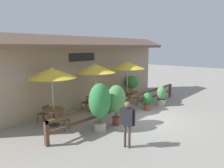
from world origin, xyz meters
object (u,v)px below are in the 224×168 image
(chair_far_wallside, at_px, (118,94))
(potted_plant_broad_leaf, at_px, (132,83))
(dining_table_middle, at_px, (96,101))
(chair_far_streetside, at_px, (137,97))
(dining_table_near, at_px, (54,112))
(chair_middle_streetside, at_px, (104,106))
(chair_near_wallside, at_px, (44,113))
(dining_table_far, at_px, (127,93))
(chair_near_streetside, at_px, (62,119))
(patio_umbrella_middle, at_px, (95,68))
(pedestrian, at_px, (127,118))
(patio_umbrella_far, at_px, (127,65))
(potted_plant_entrance_palm, at_px, (147,100))
(potted_plant_small_flowering, at_px, (116,100))
(chair_middle_wallside, at_px, (87,102))
(potted_plant_corner_fern, at_px, (100,103))
(potted_plant_tall_tropical, at_px, (161,96))
(patio_umbrella_near, at_px, (52,73))

(chair_far_wallside, distance_m, potted_plant_broad_leaf, 2.12)
(dining_table_middle, xyz_separation_m, chair_far_streetside, (2.86, -0.82, -0.15))
(dining_table_near, bearing_deg, chair_middle_streetside, -15.42)
(chair_near_wallside, distance_m, chair_middle_streetside, 3.08)
(dining_table_middle, bearing_deg, dining_table_far, -1.68)
(dining_table_middle, relative_size, chair_far_streetside, 1.14)
(potted_plant_broad_leaf, bearing_deg, dining_table_far, -152.80)
(chair_near_streetside, distance_m, patio_umbrella_middle, 3.48)
(chair_far_wallside, height_order, pedestrian, pedestrian)
(chair_middle_streetside, height_order, patio_umbrella_far, patio_umbrella_far)
(patio_umbrella_far, distance_m, dining_table_far, 1.83)
(chair_near_wallside, bearing_deg, patio_umbrella_far, 161.62)
(dining_table_near, xyz_separation_m, potted_plant_entrance_palm, (4.91, -2.04, -0.05))
(potted_plant_broad_leaf, xyz_separation_m, pedestrian, (-7.23, -4.83, 0.14))
(chair_near_wallside, height_order, dining_table_middle, chair_near_wallside)
(chair_far_wallside, bearing_deg, dining_table_middle, 7.99)
(dining_table_near, relative_size, potted_plant_small_flowering, 0.51)
(chair_middle_wallside, relative_size, dining_table_far, 0.87)
(chair_near_streetside, xyz_separation_m, chair_middle_streetside, (2.72, -0.04, 0.00))
(potted_plant_entrance_palm, bearing_deg, chair_middle_streetside, 149.78)
(chair_far_streetside, relative_size, potted_plant_small_flowering, 0.45)
(chair_near_wallside, xyz_separation_m, pedestrian, (0.40, -4.63, 0.63))
(chair_middle_streetside, relative_size, potted_plant_entrance_palm, 0.83)
(dining_table_near, relative_size, chair_near_wallside, 1.14)
(potted_plant_corner_fern, relative_size, potted_plant_small_flowering, 1.11)
(patio_umbrella_far, xyz_separation_m, dining_table_far, (0.00, -0.00, -1.83))
(patio_umbrella_far, bearing_deg, potted_plant_entrance_palm, -109.17)
(dining_table_far, bearing_deg, chair_middle_streetside, -168.24)
(chair_near_wallside, distance_m, pedestrian, 4.69)
(chair_middle_streetside, xyz_separation_m, potted_plant_tall_tropical, (3.62, -1.47, 0.15))
(patio_umbrella_near, relative_size, potted_plant_corner_fern, 1.30)
(potted_plant_small_flowering, bearing_deg, patio_umbrella_middle, 68.13)
(chair_middle_streetside, bearing_deg, potted_plant_broad_leaf, 15.60)
(dining_table_near, distance_m, chair_far_streetside, 5.66)
(chair_middle_wallside, bearing_deg, potted_plant_tall_tropical, 133.33)
(dining_table_middle, height_order, pedestrian, pedestrian)
(dining_table_far, distance_m, potted_plant_entrance_palm, 2.03)
(potted_plant_tall_tropical, bearing_deg, dining_table_near, 160.65)
(dining_table_far, height_order, chair_far_streetside, chair_far_streetside)
(chair_far_wallside, xyz_separation_m, potted_plant_small_flowering, (-3.63, -2.79, 0.71))
(patio_umbrella_far, relative_size, chair_far_wallside, 3.20)
(chair_near_streetside, bearing_deg, chair_middle_wallside, 11.50)
(patio_umbrella_near, height_order, chair_near_streetside, patio_umbrella_near)
(potted_plant_small_flowering, bearing_deg, chair_middle_wallside, 73.38)
(chair_far_wallside, bearing_deg, chair_middle_wallside, -6.00)
(patio_umbrella_far, xyz_separation_m, potted_plant_entrance_palm, (-0.67, -1.91, -1.88))
(dining_table_near, xyz_separation_m, potted_plant_tall_tropical, (6.29, -2.21, -0.00))
(potted_plant_entrance_palm, bearing_deg, potted_plant_corner_fern, -179.30)
(chair_near_wallside, bearing_deg, dining_table_middle, 155.12)
(patio_umbrella_middle, bearing_deg, potted_plant_broad_leaf, 10.98)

